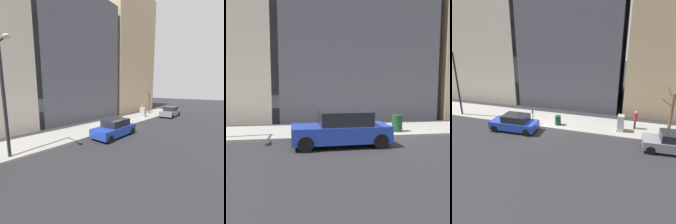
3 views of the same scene
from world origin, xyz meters
The scene contains 6 objects.
ground_plane centered at (0.00, 0.00, 0.00)m, with size 120.00×120.00×0.00m, color #232326.
sidewalk centered at (2.00, 0.00, 0.07)m, with size 4.00×36.00×0.15m, color gray.
parked_car_blue centered at (-1.21, 2.34, 0.74)m, with size 2.05×4.26×1.52m.
parking_meter centered at (0.45, 1.31, 0.98)m, with size 0.14×0.10×1.35m.
trash_bin centered at (0.90, -1.08, 0.60)m, with size 0.56×0.56×0.90m, color #14381E.
office_block_center centered at (11.55, -0.08, 7.99)m, with size 12.10×12.10×15.98m, color #4C4C56.
Camera 2 is at (-11.79, 4.15, 2.61)m, focal length 40.00 mm.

